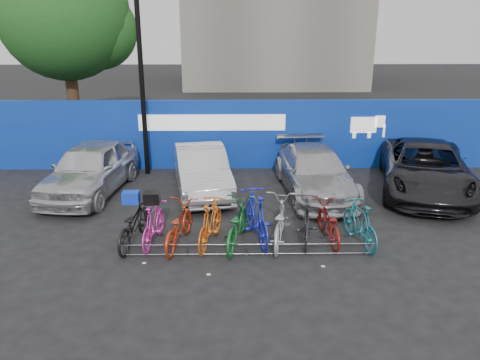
{
  "coord_description": "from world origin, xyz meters",
  "views": [
    {
      "loc": [
        -0.29,
        -9.82,
        4.87
      ],
      "look_at": [
        -0.11,
        2.0,
        0.89
      ],
      "focal_mm": 35.0,
      "sensor_mm": 36.0,
      "label": 1
    }
  ],
  "objects_px": {
    "car_1": "(201,170)",
    "bike_1": "(153,224)",
    "bike_0": "(133,224)",
    "lamppost": "(141,76)",
    "car_2": "(314,171)",
    "bike_8": "(328,223)",
    "car_0": "(90,168)",
    "bike_2": "(178,225)",
    "car_3": "(425,168)",
    "bike_5": "(257,216)",
    "bike_rack": "(247,249)",
    "bike_9": "(360,223)",
    "bike_6": "(279,222)",
    "bike_3": "(210,223)",
    "tree": "(70,18)",
    "bike_4": "(237,224)",
    "bike_7": "(306,220)"
  },
  "relations": [
    {
      "from": "bike_4",
      "to": "tree",
      "type": "bearing_deg",
      "value": -44.51
    },
    {
      "from": "lamppost",
      "to": "bike_9",
      "type": "relative_size",
      "value": 3.54
    },
    {
      "from": "bike_5",
      "to": "bike_1",
      "type": "bearing_deg",
      "value": -8.14
    },
    {
      "from": "car_0",
      "to": "bike_5",
      "type": "relative_size",
      "value": 2.22
    },
    {
      "from": "bike_0",
      "to": "bike_1",
      "type": "xyz_separation_m",
      "value": [
        0.47,
        -0.0,
        -0.0
      ]
    },
    {
      "from": "tree",
      "to": "bike_8",
      "type": "bearing_deg",
      "value": -48.74
    },
    {
      "from": "tree",
      "to": "bike_2",
      "type": "xyz_separation_m",
      "value": [
        5.23,
        -10.11,
        -4.57
      ]
    },
    {
      "from": "car_0",
      "to": "bike_0",
      "type": "height_order",
      "value": "car_0"
    },
    {
      "from": "bike_2",
      "to": "bike_0",
      "type": "bearing_deg",
      "value": 5.96
    },
    {
      "from": "bike_1",
      "to": "car_3",
      "type": "bearing_deg",
      "value": -147.84
    },
    {
      "from": "lamppost",
      "to": "car_2",
      "type": "bearing_deg",
      "value": -20.24
    },
    {
      "from": "car_3",
      "to": "bike_1",
      "type": "relative_size",
      "value": 3.16
    },
    {
      "from": "car_1",
      "to": "bike_5",
      "type": "height_order",
      "value": "car_1"
    },
    {
      "from": "bike_rack",
      "to": "bike_3",
      "type": "relative_size",
      "value": 3.1
    },
    {
      "from": "bike_3",
      "to": "bike_2",
      "type": "bearing_deg",
      "value": 15.65
    },
    {
      "from": "bike_8",
      "to": "car_0",
      "type": "bearing_deg",
      "value": -32.33
    },
    {
      "from": "car_2",
      "to": "bike_5",
      "type": "bearing_deg",
      "value": -124.27
    },
    {
      "from": "car_3",
      "to": "bike_0",
      "type": "relative_size",
      "value": 2.75
    },
    {
      "from": "car_2",
      "to": "bike_7",
      "type": "xyz_separation_m",
      "value": [
        -0.73,
        -3.33,
        -0.13
      ]
    },
    {
      "from": "tree",
      "to": "bike_4",
      "type": "relative_size",
      "value": 4.0
    },
    {
      "from": "bike_2",
      "to": "lamppost",
      "type": "bearing_deg",
      "value": -62.16
    },
    {
      "from": "tree",
      "to": "car_0",
      "type": "relative_size",
      "value": 1.73
    },
    {
      "from": "bike_rack",
      "to": "car_0",
      "type": "xyz_separation_m",
      "value": [
        -4.55,
        4.13,
        0.6
      ]
    },
    {
      "from": "bike_rack",
      "to": "bike_5",
      "type": "bearing_deg",
      "value": 72.17
    },
    {
      "from": "car_1",
      "to": "bike_5",
      "type": "bearing_deg",
      "value": -76.3
    },
    {
      "from": "car_3",
      "to": "bike_6",
      "type": "height_order",
      "value": "car_3"
    },
    {
      "from": "tree",
      "to": "car_2",
      "type": "bearing_deg",
      "value": -36.62
    },
    {
      "from": "bike_6",
      "to": "bike_7",
      "type": "relative_size",
      "value": 1.12
    },
    {
      "from": "lamppost",
      "to": "bike_rack",
      "type": "height_order",
      "value": "lamppost"
    },
    {
      "from": "lamppost",
      "to": "bike_6",
      "type": "xyz_separation_m",
      "value": [
        3.97,
        -5.35,
        -2.74
      ]
    },
    {
      "from": "car_1",
      "to": "bike_9",
      "type": "height_order",
      "value": "car_1"
    },
    {
      "from": "bike_3",
      "to": "car_1",
      "type": "bearing_deg",
      "value": -69.21
    },
    {
      "from": "tree",
      "to": "bike_7",
      "type": "distance_m",
      "value": 13.65
    },
    {
      "from": "bike_2",
      "to": "bike_3",
      "type": "bearing_deg",
      "value": -167.43
    },
    {
      "from": "lamppost",
      "to": "car_3",
      "type": "relative_size",
      "value": 1.15
    },
    {
      "from": "bike_6",
      "to": "bike_3",
      "type": "bearing_deg",
      "value": 13.02
    },
    {
      "from": "bike_rack",
      "to": "bike_9",
      "type": "xyz_separation_m",
      "value": [
        2.61,
        0.56,
        0.36
      ]
    },
    {
      "from": "car_2",
      "to": "bike_6",
      "type": "relative_size",
      "value": 2.29
    },
    {
      "from": "car_2",
      "to": "bike_4",
      "type": "bearing_deg",
      "value": -128.34
    },
    {
      "from": "bike_6",
      "to": "bike_0",
      "type": "bearing_deg",
      "value": 10.27
    },
    {
      "from": "car_1",
      "to": "bike_1",
      "type": "distance_m",
      "value": 3.63
    },
    {
      "from": "car_3",
      "to": "lamppost",
      "type": "bearing_deg",
      "value": -177.02
    },
    {
      "from": "bike_7",
      "to": "bike_1",
      "type": "bearing_deg",
      "value": 9.08
    },
    {
      "from": "car_0",
      "to": "bike_6",
      "type": "xyz_separation_m",
      "value": [
        5.32,
        -3.48,
        -0.24
      ]
    },
    {
      "from": "bike_1",
      "to": "bike_3",
      "type": "relative_size",
      "value": 0.93
    },
    {
      "from": "bike_6",
      "to": "car_3",
      "type": "bearing_deg",
      "value": -133.9
    },
    {
      "from": "car_2",
      "to": "bike_7",
      "type": "distance_m",
      "value": 3.41
    },
    {
      "from": "lamppost",
      "to": "bike_rack",
      "type": "xyz_separation_m",
      "value": [
        3.2,
        -6.0,
        -3.11
      ]
    },
    {
      "from": "car_3",
      "to": "bike_8",
      "type": "relative_size",
      "value": 3.07
    },
    {
      "from": "car_0",
      "to": "bike_8",
      "type": "distance_m",
      "value": 7.31
    }
  ]
}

